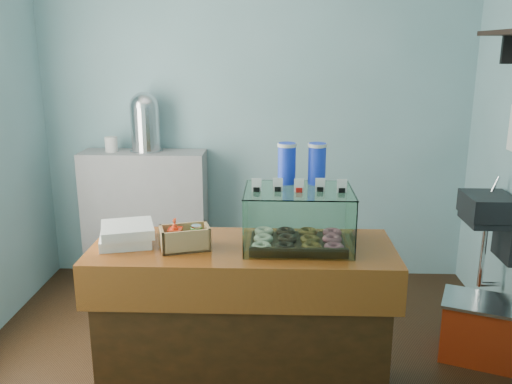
{
  "coord_description": "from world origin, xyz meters",
  "views": [
    {
      "loc": [
        0.17,
        -2.93,
        1.92
      ],
      "look_at": [
        0.07,
        -0.15,
        1.17
      ],
      "focal_mm": 38.0,
      "sensor_mm": 36.0,
      "label": 1
    }
  ],
  "objects_px": {
    "display_case": "(299,212)",
    "coffee_urn": "(145,121)",
    "counter": "(243,322)",
    "red_cooler": "(478,329)"
  },
  "relations": [
    {
      "from": "display_case",
      "to": "coffee_urn",
      "type": "xyz_separation_m",
      "value": [
        -1.16,
        1.54,
        0.28
      ]
    },
    {
      "from": "counter",
      "to": "red_cooler",
      "type": "xyz_separation_m",
      "value": [
        1.46,
        0.44,
        -0.26
      ]
    },
    {
      "from": "display_case",
      "to": "red_cooler",
      "type": "distance_m",
      "value": 1.51
    },
    {
      "from": "counter",
      "to": "red_cooler",
      "type": "distance_m",
      "value": 1.54
    },
    {
      "from": "coffee_urn",
      "to": "red_cooler",
      "type": "xyz_separation_m",
      "value": [
        2.33,
        -1.15,
        -1.15
      ]
    },
    {
      "from": "coffee_urn",
      "to": "red_cooler",
      "type": "distance_m",
      "value": 2.84
    },
    {
      "from": "display_case",
      "to": "red_cooler",
      "type": "xyz_separation_m",
      "value": [
        1.16,
        0.39,
        -0.88
      ]
    },
    {
      "from": "counter",
      "to": "coffee_urn",
      "type": "relative_size",
      "value": 3.36
    },
    {
      "from": "counter",
      "to": "coffee_urn",
      "type": "height_order",
      "value": "coffee_urn"
    },
    {
      "from": "counter",
      "to": "red_cooler",
      "type": "relative_size",
      "value": 2.95
    }
  ]
}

